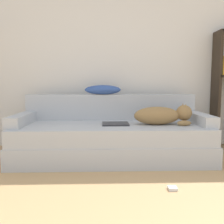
% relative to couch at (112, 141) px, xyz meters
% --- Properties ---
extents(wall_back, '(7.44, 0.06, 2.70)m').
position_rel_couch_xyz_m(wall_back, '(0.15, 0.69, 1.15)').
color(wall_back, silver).
rests_on(wall_back, ground_plane).
extents(couch, '(2.19, 0.91, 0.41)m').
position_rel_couch_xyz_m(couch, '(0.00, 0.00, 0.00)').
color(couch, '#B2B7BC').
rests_on(couch, ground_plane).
extents(couch_backrest, '(2.15, 0.15, 0.33)m').
position_rel_couch_xyz_m(couch_backrest, '(0.00, 0.39, 0.37)').
color(couch_backrest, '#B2B7BC').
rests_on(couch_backrest, couch).
extents(couch_arm_left, '(0.15, 0.72, 0.12)m').
position_rel_couch_xyz_m(couch_arm_left, '(-1.02, -0.01, 0.26)').
color(couch_arm_left, '#B2B7BC').
rests_on(couch_arm_left, couch).
extents(couch_arm_right, '(0.15, 0.72, 0.12)m').
position_rel_couch_xyz_m(couch_arm_right, '(1.02, -0.01, 0.26)').
color(couch_arm_right, '#B2B7BC').
rests_on(couch_arm_right, couch).
extents(dog, '(0.66, 0.24, 0.24)m').
position_rel_couch_xyz_m(dog, '(0.58, -0.06, 0.31)').
color(dog, olive).
rests_on(dog, couch).
extents(laptop, '(0.30, 0.25, 0.02)m').
position_rel_couch_xyz_m(laptop, '(0.04, -0.04, 0.21)').
color(laptop, '#2D2D30').
rests_on(laptop, couch).
extents(throw_pillow, '(0.46, 0.21, 0.12)m').
position_rel_couch_xyz_m(throw_pillow, '(-0.10, 0.37, 0.59)').
color(throw_pillow, '#335199').
rests_on(throw_pillow, couch_backrest).
extents(power_adapter, '(0.07, 0.07, 0.02)m').
position_rel_couch_xyz_m(power_adapter, '(0.47, -0.90, -0.19)').
color(power_adapter, white).
rests_on(power_adapter, ground_plane).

